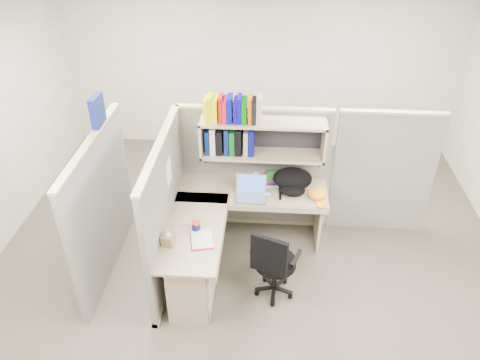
# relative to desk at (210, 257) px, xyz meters

# --- Properties ---
(ground) EXTENTS (6.00, 6.00, 0.00)m
(ground) POSITION_rel_desk_xyz_m (0.41, 0.29, -0.44)
(ground) COLOR #38342B
(ground) RESTS_ON ground
(room_shell) EXTENTS (6.00, 6.00, 6.00)m
(room_shell) POSITION_rel_desk_xyz_m (0.41, 0.29, 1.18)
(room_shell) COLOR #B0AC9F
(room_shell) RESTS_ON ground
(cubicle) EXTENTS (3.79, 1.84, 1.95)m
(cubicle) POSITION_rel_desk_xyz_m (0.04, 0.74, 0.47)
(cubicle) COLOR #5F5F5A
(cubicle) RESTS_ON ground
(desk) EXTENTS (1.74, 1.75, 0.73)m
(desk) POSITION_rel_desk_xyz_m (0.00, 0.00, 0.00)
(desk) COLOR gray
(desk) RESTS_ON ground
(laptop) EXTENTS (0.35, 0.35, 0.25)m
(laptop) POSITION_rel_desk_xyz_m (0.40, 0.68, 0.42)
(laptop) COLOR #B4B5B9
(laptop) RESTS_ON desk
(backpack) EXTENTS (0.53, 0.46, 0.27)m
(backpack) POSITION_rel_desk_xyz_m (0.87, 0.86, 0.42)
(backpack) COLOR black
(backpack) RESTS_ON desk
(orange_cap) EXTENTS (0.27, 0.29, 0.11)m
(orange_cap) POSITION_rel_desk_xyz_m (1.15, 0.74, 0.35)
(orange_cap) COLOR orange
(orange_cap) RESTS_ON desk
(snack_canister) EXTENTS (0.09, 0.09, 0.09)m
(snack_canister) POSITION_rel_desk_xyz_m (-0.14, 0.09, 0.34)
(snack_canister) COLOR #0D1150
(snack_canister) RESTS_ON desk
(tissue_box) EXTENTS (0.14, 0.14, 0.18)m
(tissue_box) POSITION_rel_desk_xyz_m (-0.38, -0.16, 0.38)
(tissue_box) COLOR #947B53
(tissue_box) RESTS_ON desk
(mouse) EXTENTS (0.11, 0.09, 0.04)m
(mouse) POSITION_rel_desk_xyz_m (0.58, 0.75, 0.31)
(mouse) COLOR #9CC1DE
(mouse) RESTS_ON desk
(paper_cup) EXTENTS (0.07, 0.07, 0.10)m
(paper_cup) POSITION_rel_desk_xyz_m (0.44, 1.04, 0.34)
(paper_cup) COLOR white
(paper_cup) RESTS_ON desk
(book_stack) EXTENTS (0.19, 0.25, 0.11)m
(book_stack) POSITION_rel_desk_xyz_m (0.64, 1.03, 0.35)
(book_stack) COLOR gray
(book_stack) RESTS_ON desk
(loose_paper) EXTENTS (0.27, 0.33, 0.00)m
(loose_paper) POSITION_rel_desk_xyz_m (-0.06, -0.06, 0.29)
(loose_paper) COLOR silver
(loose_paper) RESTS_ON desk
(task_chair) EXTENTS (0.53, 0.50, 0.92)m
(task_chair) POSITION_rel_desk_xyz_m (0.68, -0.08, -0.11)
(task_chair) COLOR black
(task_chair) RESTS_ON ground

